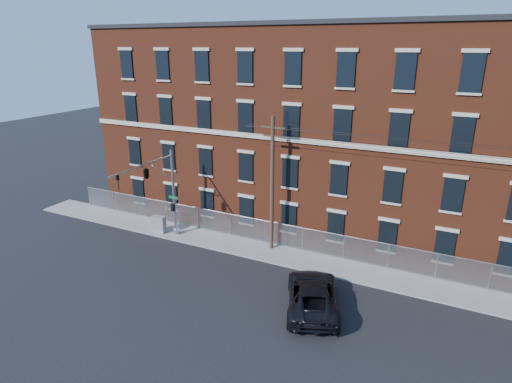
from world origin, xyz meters
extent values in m
plane|color=black|center=(0.00, 0.00, 0.00)|extent=(140.00, 140.00, 0.00)
cube|color=gray|center=(12.00, 5.00, 0.06)|extent=(65.00, 3.00, 0.12)
cube|color=maroon|center=(12.00, 14.00, 8.00)|extent=(55.00, 14.00, 16.00)
cube|color=black|center=(12.00, 14.00, 16.15)|extent=(55.30, 14.30, 0.30)
cube|color=#BBB19C|center=(12.00, 6.92, 8.30)|extent=(55.00, 0.18, 0.35)
cube|color=black|center=(-11.83, 6.94, 2.20)|extent=(1.20, 0.10, 2.20)
cube|color=black|center=(-11.83, 6.94, 5.80)|extent=(1.20, 0.10, 2.20)
cube|color=black|center=(-11.83, 6.94, 9.60)|extent=(1.20, 0.10, 2.20)
cube|color=black|center=(-11.83, 6.94, 13.20)|extent=(1.20, 0.10, 2.20)
cube|color=black|center=(-8.17, 6.94, 2.20)|extent=(1.20, 0.10, 2.20)
cube|color=black|center=(-8.17, 6.94, 5.80)|extent=(1.20, 0.10, 2.20)
cube|color=black|center=(-8.17, 6.94, 9.60)|extent=(1.20, 0.10, 2.20)
cube|color=black|center=(-8.17, 6.94, 13.20)|extent=(1.20, 0.10, 2.20)
cube|color=black|center=(-4.50, 6.94, 2.20)|extent=(1.20, 0.10, 2.20)
cube|color=black|center=(-4.50, 6.94, 5.80)|extent=(1.20, 0.10, 2.20)
cube|color=black|center=(-4.50, 6.94, 9.60)|extent=(1.20, 0.10, 2.20)
cube|color=black|center=(-4.50, 6.94, 13.20)|extent=(1.20, 0.10, 2.20)
cube|color=black|center=(-0.83, 6.94, 2.20)|extent=(1.20, 0.10, 2.20)
cube|color=black|center=(-0.83, 6.94, 5.80)|extent=(1.20, 0.10, 2.20)
cube|color=black|center=(-0.83, 6.94, 9.60)|extent=(1.20, 0.10, 2.20)
cube|color=black|center=(-0.83, 6.94, 13.20)|extent=(1.20, 0.10, 2.20)
cube|color=black|center=(2.83, 6.94, 2.20)|extent=(1.20, 0.10, 2.20)
cube|color=black|center=(2.83, 6.94, 5.80)|extent=(1.20, 0.10, 2.20)
cube|color=black|center=(2.83, 6.94, 9.60)|extent=(1.20, 0.10, 2.20)
cube|color=black|center=(2.83, 6.94, 13.20)|extent=(1.20, 0.10, 2.20)
cube|color=black|center=(6.50, 6.94, 2.20)|extent=(1.20, 0.10, 2.20)
cube|color=black|center=(6.50, 6.94, 5.80)|extent=(1.20, 0.10, 2.20)
cube|color=black|center=(6.50, 6.94, 9.60)|extent=(1.20, 0.10, 2.20)
cube|color=black|center=(6.50, 6.94, 13.20)|extent=(1.20, 0.10, 2.20)
cube|color=black|center=(10.17, 6.94, 2.20)|extent=(1.20, 0.10, 2.20)
cube|color=black|center=(10.17, 6.94, 5.80)|extent=(1.20, 0.10, 2.20)
cube|color=black|center=(10.17, 6.94, 9.60)|extent=(1.20, 0.10, 2.20)
cube|color=black|center=(10.17, 6.94, 13.20)|extent=(1.20, 0.10, 2.20)
cube|color=black|center=(13.83, 6.94, 2.20)|extent=(1.20, 0.10, 2.20)
cube|color=black|center=(13.83, 6.94, 5.80)|extent=(1.20, 0.10, 2.20)
cube|color=black|center=(13.83, 6.94, 9.60)|extent=(1.20, 0.10, 2.20)
cube|color=black|center=(13.83, 6.94, 13.20)|extent=(1.20, 0.10, 2.20)
cube|color=black|center=(17.50, 6.94, 2.20)|extent=(1.20, 0.10, 2.20)
cube|color=#A5A8AD|center=(12.00, 6.30, 1.02)|extent=(59.00, 0.02, 1.80)
cylinder|color=#9EA0A5|center=(12.00, 6.30, 1.92)|extent=(59.00, 0.04, 0.04)
cylinder|color=#9EA0A5|center=(-17.50, 6.30, 1.02)|extent=(0.06, 0.06, 1.85)
cylinder|color=#9EA0A5|center=(-14.39, 6.30, 1.02)|extent=(0.06, 0.06, 1.85)
cylinder|color=#9EA0A5|center=(-11.29, 6.30, 1.02)|extent=(0.06, 0.06, 1.85)
cylinder|color=#9EA0A5|center=(-8.18, 6.30, 1.02)|extent=(0.06, 0.06, 1.85)
cylinder|color=#9EA0A5|center=(-5.08, 6.30, 1.02)|extent=(0.06, 0.06, 1.85)
cylinder|color=#9EA0A5|center=(-1.97, 6.30, 1.02)|extent=(0.06, 0.06, 1.85)
cylinder|color=#9EA0A5|center=(1.13, 6.30, 1.02)|extent=(0.06, 0.06, 1.85)
cylinder|color=#9EA0A5|center=(4.24, 6.30, 1.02)|extent=(0.06, 0.06, 1.85)
cylinder|color=#9EA0A5|center=(7.34, 6.30, 1.02)|extent=(0.06, 0.06, 1.85)
cylinder|color=#9EA0A5|center=(10.45, 6.30, 1.02)|extent=(0.06, 0.06, 1.85)
cylinder|color=#9EA0A5|center=(13.55, 6.30, 1.02)|extent=(0.06, 0.06, 1.85)
cylinder|color=#9EA0A5|center=(16.66, 6.30, 1.02)|extent=(0.06, 0.06, 1.85)
cylinder|color=#9EA0A5|center=(-6.00, 4.50, 3.62)|extent=(0.22, 0.22, 7.00)
cylinder|color=#9EA0A5|center=(-6.00, 4.50, 0.32)|extent=(0.50, 0.50, 0.40)
cylinder|color=#9EA0A5|center=(-6.00, 1.25, 6.72)|extent=(0.14, 6.50, 0.14)
cylinder|color=#9EA0A5|center=(-6.00, 3.30, 5.72)|extent=(0.08, 2.18, 1.56)
cube|color=#0C592D|center=(-5.95, 4.35, 3.32)|extent=(0.90, 0.03, 0.22)
cube|color=black|center=(-6.00, 4.25, 2.52)|extent=(0.25, 0.25, 0.60)
imported|color=black|center=(-6.00, -1.30, 6.17)|extent=(0.16, 0.20, 1.00)
imported|color=black|center=(-6.00, 1.50, 6.17)|extent=(0.53, 2.48, 1.00)
cylinder|color=#483024|center=(2.00, 5.60, 5.12)|extent=(0.28, 0.28, 10.00)
cube|color=#483024|center=(2.00, 5.60, 9.32)|extent=(1.80, 0.12, 0.12)
cube|color=#483024|center=(2.00, 5.60, 8.72)|extent=(1.40, 0.12, 0.12)
imported|color=black|center=(7.30, -0.29, 0.87)|extent=(4.91, 6.86, 1.73)
cube|color=gray|center=(-7.49, 4.20, 0.80)|extent=(1.13, 0.64, 1.37)
camera|label=1|loc=(13.97, -21.31, 14.73)|focal=30.11mm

